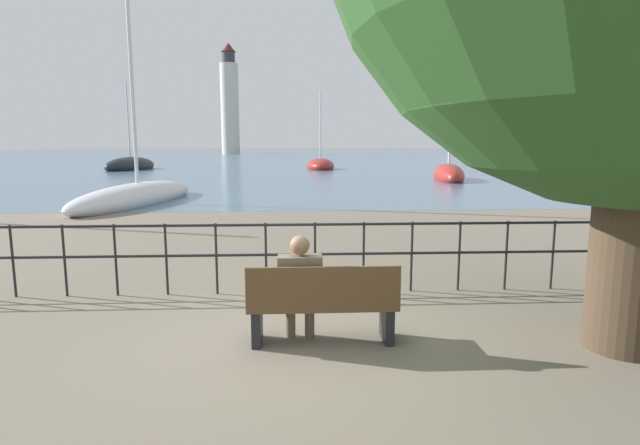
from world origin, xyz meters
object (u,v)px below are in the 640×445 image
seated_person_left (300,283)px  sailboat_0 (131,166)px  sailboat_1 (321,166)px  sailboat_3 (448,174)px  harbor_lighthouse (230,103)px  sailboat_4 (138,196)px  park_bench (323,306)px

seated_person_left → sailboat_0: bearing=109.8°
sailboat_0 → sailboat_1: sailboat_0 is taller
sailboat_3 → harbor_lighthouse: (-26.43, 103.88, 12.90)m
sailboat_0 → sailboat_1: (17.52, -0.02, -0.04)m
seated_person_left → sailboat_0: size_ratio=0.14×
sailboat_1 → harbor_lighthouse: 91.27m
seated_person_left → sailboat_3: bearing=69.4°
sailboat_1 → harbor_lighthouse: bearing=102.1°
sailboat_3 → harbor_lighthouse: 107.96m
sailboat_1 → sailboat_3: 17.22m
sailboat_0 → harbor_lighthouse: 89.24m
sailboat_4 → harbor_lighthouse: bearing=105.7°
seated_person_left → sailboat_1: bearing=86.6°
seated_person_left → harbor_lighthouse: bearing=97.3°
harbor_lighthouse → seated_person_left: bearing=-82.7°
sailboat_3 → harbor_lighthouse: size_ratio=0.43×
park_bench → sailboat_0: sailboat_0 is taller
seated_person_left → sailboat_4: bearing=113.2°
sailboat_3 → sailboat_4: sailboat_3 is taller
sailboat_0 → sailboat_4: bearing=-60.5°
sailboat_1 → sailboat_3: size_ratio=0.62×
sailboat_4 → harbor_lighthouse: (-10.61, 116.01, 13.02)m
sailboat_3 → sailboat_4: 19.93m
park_bench → seated_person_left: size_ratio=1.36×
park_bench → sailboat_3: size_ratio=0.13×
sailboat_0 → sailboat_1: 17.52m
sailboat_3 → sailboat_1: bearing=126.3°
park_bench → sailboat_0: size_ratio=0.19×
park_bench → seated_person_left: 0.35m
sailboat_3 → seated_person_left: bearing=-99.6°
park_bench → harbor_lighthouse: size_ratio=0.06×
seated_person_left → sailboat_4: (-5.99, 13.99, -0.41)m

